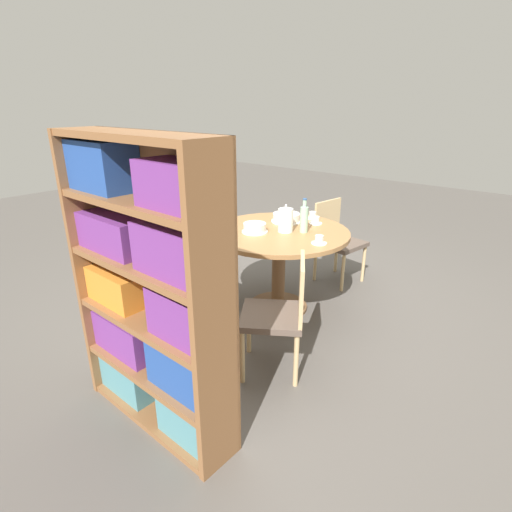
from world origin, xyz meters
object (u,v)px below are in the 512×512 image
Objects in this scene: coffee_pot at (286,219)px; cake_second at (255,228)px; bookshelf at (152,296)px; cup_b at (313,216)px; cup_c at (316,221)px; chair_a at (280,312)px; water_bottle at (304,219)px; cake_main at (286,218)px; chair_c at (187,251)px; cup_a at (319,240)px; chair_b at (337,239)px.

coffee_pot is 1.08× the size of cake_second.
bookshelf reaches higher than cup_b.
cup_c is at bearing 132.24° from cup_b.
water_bottle reaches higher than chair_a.
cup_b is (-0.13, -0.25, -0.01)m from cake_main.
coffee_pot is 1.97× the size of cup_c.
water_bottle is at bearing 94.19° from bookshelf.
cake_second is (-0.72, -0.17, 0.33)m from chair_c.
water_bottle is at bearing 101.87° from cup_c.
chair_c is at bearing 13.45° from cake_second.
cake_second is 1.82× the size of cup_c.
bookshelf is 7.47× the size of cake_second.
chair_c is 3.50× the size of coffee_pot.
cake_second is 0.70m from cup_b.
cake_second is at bearing 174.75° from chair_c.
bookshelf is 13.60× the size of cup_a.
water_bottle is (-0.12, 0.82, 0.42)m from chair_b.
cup_b is (-0.86, -0.86, 0.32)m from chair_c.
bookshelf is 5.96× the size of cake_main.
coffee_pot is (0.50, -0.73, 0.40)m from chair_a.
chair_b is 0.51× the size of bookshelf.
cup_a is at bearing 155.71° from chair_a.
cake_second is 0.62m from cup_c.
cake_main is 1.25× the size of cake_second.
chair_c is (1.41, -0.37, 0.00)m from chair_a.
chair_c is 2.87× the size of water_bottle.
cup_b is at bearing -101.78° from cake_second.
cup_c is (-0.06, 0.53, 0.32)m from chair_b.
bookshelf is 1.94m from cup_c.
chair_a is 1.00× the size of chair_b.
cup_c is at bearing -161.82° from chair_c.
cup_a is at bearing -169.98° from cake_second.
water_bottle is 2.40× the size of cup_b.
chair_a is at bearing 99.92° from cup_a.
cup_c is (0.18, -1.93, -0.03)m from bookshelf.
bookshelf is at bearing -166.44° from chair_b.
cup_a and cup_c have the same top height.
water_bottle is 1.05× the size of cake_main.
chair_a is 3.50× the size of coffee_pot.
chair_b reaches higher than cup_c.
coffee_pot is 1.97× the size of cup_b.
coffee_pot is at bearing 34.79° from water_bottle.
coffee_pot is 0.41m from cup_a.
chair_a is at bearing 114.68° from water_bottle.
bookshelf is (-1.16, 1.20, 0.36)m from chair_c.
bookshelf is at bearing 98.17° from cup_b.
chair_c is 1.20m from water_bottle.
cake_main is 0.44m from cake_second.
cup_b is at bearing 169.90° from chair_a.
cake_second is 0.59m from cup_a.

